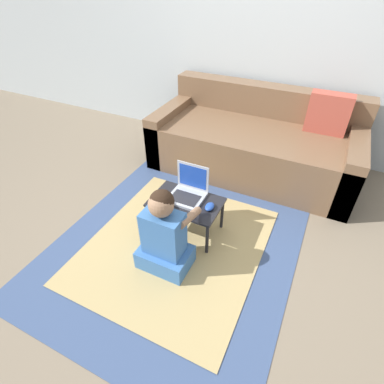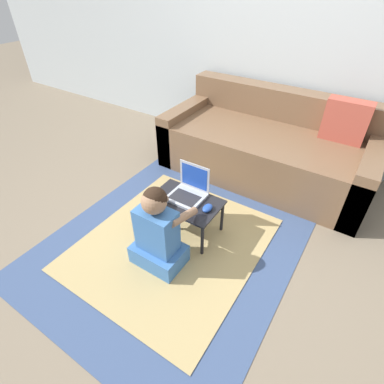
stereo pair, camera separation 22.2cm
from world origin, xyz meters
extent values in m
plane|color=#7F705B|center=(0.00, 0.00, 0.00)|extent=(16.00, 16.00, 0.00)
cube|color=silver|center=(0.00, 1.66, 1.25)|extent=(9.00, 0.06, 2.50)
cube|color=#3D517A|center=(-0.05, -0.18, 0.00)|extent=(1.73, 1.96, 0.01)
cube|color=tan|center=(-0.05, -0.18, 0.01)|extent=(1.25, 1.41, 0.00)
cube|color=brown|center=(0.14, 1.12, 0.23)|extent=(1.95, 0.94, 0.46)
cube|color=brown|center=(0.14, 1.48, 0.61)|extent=(1.95, 0.21, 0.30)
cube|color=brown|center=(-0.76, 1.12, 0.27)|extent=(0.16, 0.94, 0.54)
cube|color=brown|center=(1.03, 1.12, 0.27)|extent=(0.16, 0.94, 0.54)
cube|color=#B24C3D|center=(0.73, 1.31, 0.64)|extent=(0.36, 0.14, 0.36)
cube|color=black|center=(-0.05, 0.00, 0.30)|extent=(0.53, 0.34, 0.02)
cylinder|color=black|center=(-0.29, -0.15, 0.14)|extent=(0.02, 0.02, 0.29)
cylinder|color=black|center=(0.19, -0.15, 0.14)|extent=(0.02, 0.02, 0.29)
cylinder|color=black|center=(-0.29, 0.15, 0.14)|extent=(0.02, 0.02, 0.29)
cylinder|color=black|center=(0.19, 0.15, 0.14)|extent=(0.02, 0.02, 0.29)
cube|color=#B7BCC6|center=(-0.06, 0.03, 0.31)|extent=(0.26, 0.23, 0.02)
cube|color=#28282D|center=(-0.06, 0.01, 0.32)|extent=(0.21, 0.14, 0.00)
cube|color=#B7BCC6|center=(-0.06, 0.15, 0.43)|extent=(0.26, 0.01, 0.22)
cube|color=#1E47B7|center=(-0.06, 0.14, 0.43)|extent=(0.22, 0.00, 0.18)
ellipsoid|color=#234CB2|center=(0.14, 0.00, 0.32)|extent=(0.06, 0.10, 0.04)
cube|color=#3D70B2|center=(-0.03, -0.37, 0.08)|extent=(0.36, 0.26, 0.15)
cube|color=#3D70B2|center=(-0.03, -0.37, 0.31)|extent=(0.27, 0.17, 0.33)
sphere|color=#9E7556|center=(-0.03, -0.37, 0.56)|extent=(0.16, 0.16, 0.16)
sphere|color=black|center=(-0.03, -0.36, 0.57)|extent=(0.16, 0.16, 0.16)
cylinder|color=#9E7556|center=(-0.16, -0.23, 0.39)|extent=(0.06, 0.28, 0.14)
cylinder|color=#9E7556|center=(0.09, -0.23, 0.39)|extent=(0.06, 0.28, 0.14)
camera|label=1|loc=(0.74, -1.54, 1.72)|focal=28.00mm
camera|label=2|loc=(0.93, -1.43, 1.72)|focal=28.00mm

